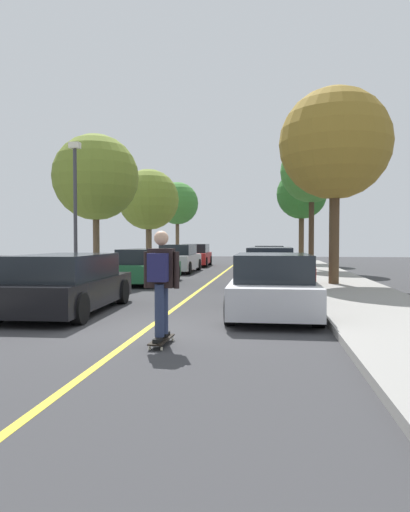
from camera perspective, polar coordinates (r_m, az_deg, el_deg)
name	(u,v)px	position (r m, az deg, el deg)	size (l,w,h in m)	color
ground	(148,328)	(8.94, -7.04, -8.84)	(80.00, 80.00, 0.00)	#353538
center_line	(185,301)	(12.81, -2.47, -5.55)	(0.12, 39.20, 0.01)	gold
parked_car_left_nearest	(67,283)	(11.16, -16.78, -3.26)	(2.09, 4.49, 1.35)	black
parked_car_left_near	(147,266)	(17.96, -7.22, -1.29)	(2.00, 4.24, 1.35)	#1E5B33
parked_car_left_far	(179,259)	(24.30, -3.28, -0.36)	(1.85, 4.61, 1.46)	#B7B7BC
parked_car_left_farthest	(196,255)	(30.19, -1.13, 0.09)	(1.91, 4.37, 1.45)	maroon
parked_car_right_nearest	(273,285)	(10.40, 8.38, -3.61)	(1.94, 4.15, 1.37)	#B7B7BC
parked_car_right_near	(270,268)	(16.42, 8.11, -1.44)	(1.92, 4.30, 1.43)	navy
parked_car_right_far	(269,262)	(22.06, 8.00, -0.73)	(1.88, 4.21, 1.35)	maroon
parked_car_right_farthest	(269,257)	(28.06, 7.92, -0.13)	(1.99, 4.47, 1.36)	white
street_tree_left_nearest	(96,178)	(19.28, -13.39, 9.43)	(3.44, 3.44, 5.80)	brown
street_tree_left_near	(149,200)	(27.19, -7.00, 6.92)	(3.52, 3.52, 5.69)	brown
street_tree_left_far	(177,204)	(35.68, -3.45, 6.51)	(3.25, 3.25, 6.03)	brown
street_tree_right_nearest	(335,144)	(17.27, 15.81, 13.19)	(3.91, 3.91, 6.91)	#4C3823
street_tree_right_near	(312,172)	(25.55, 13.10, 10.12)	(3.33, 3.33, 6.89)	#3D2D1E
street_tree_right_far	(302,195)	(32.57, 11.89, 7.47)	(3.42, 3.42, 6.45)	#4C3823
fire_hydrant	(313,274)	(16.59, 13.30, -2.22)	(0.20, 0.20, 0.70)	#B2140F
streetlamp	(75,203)	(16.05, -15.79, 6.36)	(0.36, 0.24, 4.80)	#38383D
skateboard	(162,340)	(7.47, -5.40, -10.31)	(0.26, 0.85, 0.10)	black
skateboarder	(161,278)	(7.29, -5.50, -2.73)	(0.58, 0.70, 1.72)	black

